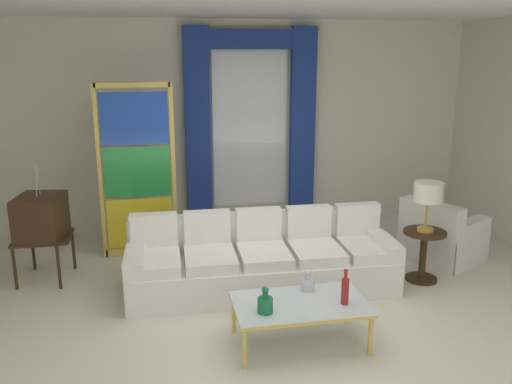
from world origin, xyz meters
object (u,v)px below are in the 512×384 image
object	(u,v)px
bottle_blue_decanter	(308,283)
bottle_crystal_tall	(265,304)
vintage_tv	(41,219)
peacock_figurine	(167,248)
coffee_table	(300,306)
couch_white_long	(261,261)
bottle_amber_squat	(345,290)
table_lamp_brass	(428,194)
armchair_white	(441,238)
stained_glass_divider	(137,175)
round_side_table	(423,251)

from	to	relation	value
bottle_blue_decanter	bottle_crystal_tall	distance (m)	0.59
vintage_tv	peacock_figurine	distance (m)	1.49
coffee_table	couch_white_long	bearing A→B (deg)	94.56
bottle_amber_squat	peacock_figurine	bearing A→B (deg)	124.47
coffee_table	vintage_tv	distance (m)	3.18
bottle_crystal_tall	table_lamp_brass	xyz separation A→B (m)	(2.10, 1.21, 0.54)
bottle_amber_squat	peacock_figurine	xyz separation A→B (m)	(-1.49, 2.17, -0.33)
armchair_white	table_lamp_brass	xyz separation A→B (m)	(-0.52, -0.53, 0.74)
coffee_table	peacock_figurine	distance (m)	2.35
stained_glass_divider	round_side_table	size ratio (longest dim) A/B	3.70
bottle_blue_decanter	bottle_crystal_tall	xyz separation A→B (m)	(-0.48, -0.35, 0.01)
couch_white_long	stained_glass_divider	size ratio (longest dim) A/B	1.34
bottle_blue_decanter	peacock_figurine	xyz separation A→B (m)	(-1.25, 1.84, -0.26)
peacock_figurine	round_side_table	distance (m)	3.04
vintage_tv	peacock_figurine	world-z (taller)	vintage_tv
bottle_amber_squat	bottle_crystal_tall	bearing A→B (deg)	-178.04
coffee_table	vintage_tv	world-z (taller)	vintage_tv
peacock_figurine	stained_glass_divider	bearing A→B (deg)	126.81
stained_glass_divider	peacock_figurine	bearing A→B (deg)	-53.19
bottle_amber_squat	peacock_figurine	world-z (taller)	bottle_amber_squat
coffee_table	bottle_crystal_tall	xyz separation A→B (m)	(-0.34, -0.13, 0.12)
peacock_figurine	couch_white_long	bearing A→B (deg)	-38.57
round_side_table	table_lamp_brass	world-z (taller)	table_lamp_brass
armchair_white	table_lamp_brass	bearing A→B (deg)	-134.43
couch_white_long	stained_glass_divider	distance (m)	1.97
bottle_blue_decanter	peacock_figurine	bearing A→B (deg)	124.12
vintage_tv	round_side_table	xyz separation A→B (m)	(4.26, -0.85, -0.37)
couch_white_long	bottle_crystal_tall	distance (m)	1.42
bottle_blue_decanter	stained_glass_divider	distance (m)	2.82
bottle_crystal_tall	couch_white_long	bearing A→B (deg)	80.07
round_side_table	armchair_white	bearing A→B (deg)	45.57
bottle_amber_squat	peacock_figurine	distance (m)	2.65
couch_white_long	bottle_amber_squat	bearing A→B (deg)	-70.69
bottle_amber_squat	vintage_tv	size ratio (longest dim) A/B	0.25
bottle_amber_squat	coffee_table	bearing A→B (deg)	164.46
couch_white_long	bottle_crystal_tall	world-z (taller)	couch_white_long
coffee_table	armchair_white	distance (m)	2.78
round_side_table	table_lamp_brass	xyz separation A→B (m)	(0.00, 0.00, 0.67)
bottle_blue_decanter	stained_glass_divider	world-z (taller)	stained_glass_divider
table_lamp_brass	coffee_table	bearing A→B (deg)	-148.47
vintage_tv	stained_glass_divider	size ratio (longest dim) A/B	0.61
coffee_table	bottle_amber_squat	world-z (taller)	bottle_amber_squat
vintage_tv	stained_glass_divider	distance (m)	1.26
coffee_table	stained_glass_divider	size ratio (longest dim) A/B	0.54
peacock_figurine	table_lamp_brass	distance (m)	3.14
stained_glass_divider	table_lamp_brass	xyz separation A→B (m)	(3.19, -1.42, -0.03)
coffee_table	bottle_crystal_tall	size ratio (longest dim) A/B	5.00
bottle_crystal_tall	bottle_amber_squat	bearing A→B (deg)	1.96
bottle_blue_decanter	armchair_white	bearing A→B (deg)	32.81
bottle_crystal_tall	vintage_tv	bearing A→B (deg)	136.42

